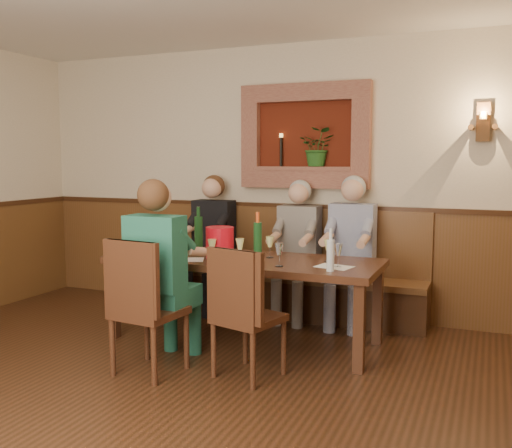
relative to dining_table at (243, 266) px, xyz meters
The scene contains 31 objects.
ground_plane 1.97m from the dining_table, 90.00° to the right, with size 6.00×6.00×0.00m, color black.
room_shell 2.21m from the dining_table, 90.00° to the right, with size 6.04×6.04×2.82m.
wainscoting 1.85m from the dining_table, 90.00° to the right, with size 6.02×6.02×1.15m.
wall_niche 1.59m from the dining_table, 77.58° to the left, with size 1.36×0.30×1.06m.
wall_sconce 2.53m from the dining_table, 29.61° to the left, with size 0.25×0.20×0.35m.
dining_table is the anchor object (origin of this frame).
bench 1.01m from the dining_table, 90.00° to the left, with size 3.00×0.45×1.11m.
chair_near_left 1.11m from the dining_table, 109.66° to the right, with size 0.51×0.51×1.04m.
chair_near_right 0.94m from the dining_table, 64.32° to the right, with size 0.54×0.54×0.98m.
person_bench_left 1.13m from the dining_table, 132.26° to the left, with size 0.43×0.53×1.45m.
person_bench_mid 0.87m from the dining_table, 75.82° to the left, with size 0.41×0.51×1.41m.
person_bench_right 1.13m from the dining_table, 47.87° to the left, with size 0.43×0.53×1.46m.
person_chair_front 0.85m from the dining_table, 114.30° to the right, with size 0.44×0.54×1.47m.
spittoon_bucket 0.30m from the dining_table, 148.32° to the right, with size 0.25×0.25×0.28m, color red.
wine_bottle_green_a 0.27m from the dining_table, 17.62° to the left, with size 0.10×0.10×0.41m.
wine_bottle_green_b 0.61m from the dining_table, 162.84° to the left, with size 0.10×0.10×0.42m.
water_bottle 0.93m from the dining_table, 18.18° to the right, with size 0.08×0.08×0.34m.
tasting_sheet_a 0.76m from the dining_table, 161.84° to the right, with size 0.29×0.20×0.00m, color white.
tasting_sheet_b 0.20m from the dining_table, 57.53° to the right, with size 0.28×0.20×0.00m, color white.
tasting_sheet_c 0.86m from the dining_table, ahead, with size 0.28×0.20×0.00m, color white.
tasting_sheet_d 0.51m from the dining_table, 145.94° to the right, with size 0.29×0.21×0.00m, color white.
wine_glass_0 0.71m from the dining_table, behind, with size 0.08×0.08×0.19m, color white, non-canonical shape.
wine_glass_1 0.77m from the dining_table, ahead, with size 0.08×0.08×0.19m, color #E0E388, non-canonical shape.
wine_glass_2 0.65m from the dining_table, 166.51° to the right, with size 0.08×0.08×0.19m, color #E0E388, non-canonical shape.
wine_glass_3 0.22m from the dining_table, 78.66° to the right, with size 0.08×0.08×0.19m, color #E0E388, non-canonical shape.
wine_glass_4 0.53m from the dining_table, 30.85° to the right, with size 0.08×0.08×0.19m, color white, non-canonical shape.
wine_glass_5 0.92m from the dining_table, 169.27° to the right, with size 0.08×0.08×0.19m, color #E0E388, non-canonical shape.
wine_glass_6 0.36m from the dining_table, 122.30° to the right, with size 0.08×0.08×0.19m, color #E0E388, non-canonical shape.
wine_glass_7 0.29m from the dining_table, 24.83° to the left, with size 0.08×0.08×0.19m, color #E0E388, non-canonical shape.
wine_glass_8 0.90m from the dining_table, ahead, with size 0.08×0.08×0.19m, color white, non-canonical shape.
wine_glass_9 0.38m from the dining_table, 153.93° to the left, with size 0.08×0.08×0.19m, color white, non-canonical shape.
Camera 1 is at (2.01, -2.68, 1.62)m, focal length 40.00 mm.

